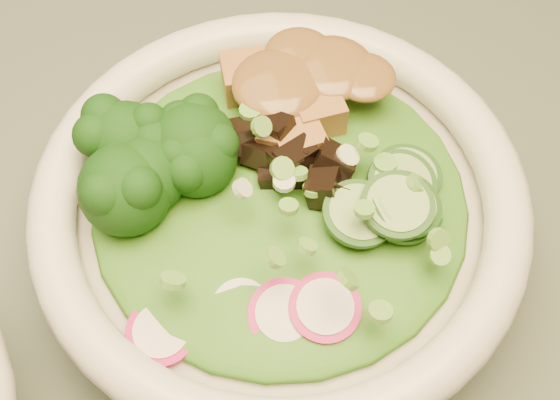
{
  "coord_description": "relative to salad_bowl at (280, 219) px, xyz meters",
  "views": [
    {
      "loc": [
        -0.17,
        -0.08,
        1.17
      ],
      "look_at": [
        -0.13,
        0.14,
        0.81
      ],
      "focal_mm": 50.0,
      "sensor_mm": 36.0,
      "label": 1
    }
  ],
  "objects": [
    {
      "name": "cucumber_slices",
      "position": [
        0.06,
        -0.02,
        0.03
      ],
      "size": [
        0.09,
        0.09,
        0.04
      ],
      "primitive_type": null,
      "rotation": [
        0.0,
        0.0,
        -0.27
      ],
      "color": "#7EA45B",
      "rests_on": "salad_bowl"
    },
    {
      "name": "radish_slices",
      "position": [
        -0.02,
        -0.06,
        0.02
      ],
      "size": [
        0.12,
        0.07,
        0.02
      ],
      "primitive_type": null,
      "rotation": [
        0.0,
        0.0,
        -0.27
      ],
      "color": "#B00D57",
      "rests_on": "salad_bowl"
    },
    {
      "name": "tofu_cubes",
      "position": [
        0.02,
        0.06,
        0.03
      ],
      "size": [
        0.1,
        0.08,
        0.04
      ],
      "primitive_type": null,
      "rotation": [
        0.0,
        0.0,
        -0.27
      ],
      "color": "brown",
      "rests_on": "salad_bowl"
    },
    {
      "name": "salad_bowl",
      "position": [
        0.0,
        0.0,
        0.0
      ],
      "size": [
        0.27,
        0.27,
        0.07
      ],
      "rotation": [
        0.0,
        0.0,
        -0.27
      ],
      "color": "silver",
      "rests_on": "dining_table"
    },
    {
      "name": "broccoli_florets",
      "position": [
        -0.06,
        0.02,
        0.04
      ],
      "size": [
        0.1,
        0.09,
        0.04
      ],
      "primitive_type": null,
      "rotation": [
        0.0,
        0.0,
        -0.27
      ],
      "color": "black",
      "rests_on": "salad_bowl"
    },
    {
      "name": "scallion_garnish",
      "position": [
        0.0,
        0.0,
        0.05
      ],
      "size": [
        0.19,
        0.19,
        0.02
      ],
      "primitive_type": null,
      "color": "#62A239",
      "rests_on": "salad_bowl"
    },
    {
      "name": "peanut_sauce",
      "position": [
        0.02,
        0.06,
        0.05
      ],
      "size": [
        0.07,
        0.06,
        0.02
      ],
      "primitive_type": "ellipsoid",
      "color": "brown",
      "rests_on": "tofu_cubes"
    },
    {
      "name": "mushroom_heap",
      "position": [
        0.0,
        0.01,
        0.03
      ],
      "size": [
        0.09,
        0.09,
        0.04
      ],
      "primitive_type": null,
      "rotation": [
        0.0,
        0.0,
        -0.27
      ],
      "color": "black",
      "rests_on": "salad_bowl"
    },
    {
      "name": "lettuce_bed",
      "position": [
        0.0,
        0.0,
        0.02
      ],
      "size": [
        0.2,
        0.2,
        0.02
      ],
      "primitive_type": "ellipsoid",
      "color": "#276415",
      "rests_on": "salad_bowl"
    }
  ]
}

